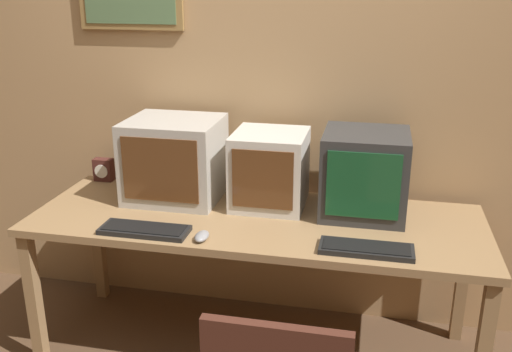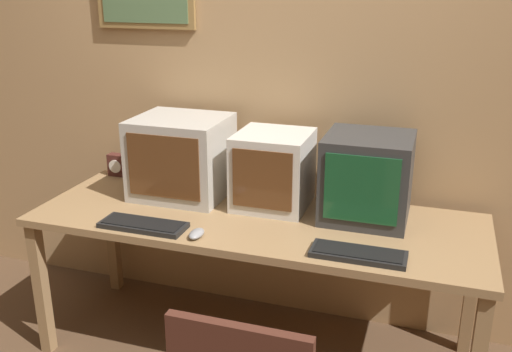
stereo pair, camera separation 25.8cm
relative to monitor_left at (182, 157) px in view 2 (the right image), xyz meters
name	(u,v)px [view 2 (the right image)]	position (x,y,z in m)	size (l,w,h in m)	color
wall_back	(283,79)	(0.44, 0.30, 0.37)	(8.00, 0.08, 2.60)	tan
desk	(256,230)	(0.45, -0.16, -0.27)	(2.09, 0.75, 0.73)	#99754C
monitor_left	(182,157)	(0.00, 0.00, 0.00)	(0.45, 0.41, 0.40)	#B7B2A8
monitor_center	(273,170)	(0.48, 0.00, -0.02)	(0.34, 0.36, 0.36)	beige
monitor_right	(367,177)	(0.93, -0.01, -0.01)	(0.39, 0.39, 0.39)	#333333
keyboard_main	(143,225)	(0.01, -0.43, -0.19)	(0.39, 0.14, 0.03)	black
keyboard_side	(358,254)	(0.96, -0.42, -0.19)	(0.38, 0.14, 0.03)	black
mouse_near_keyboard	(197,234)	(0.28, -0.45, -0.19)	(0.06, 0.10, 0.03)	gray
desk_clock	(118,165)	(-0.47, 0.16, -0.14)	(0.10, 0.06, 0.12)	#4C231E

